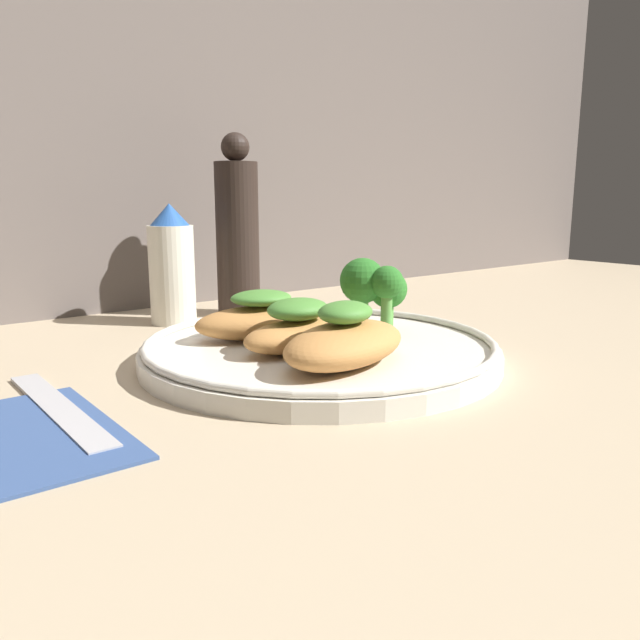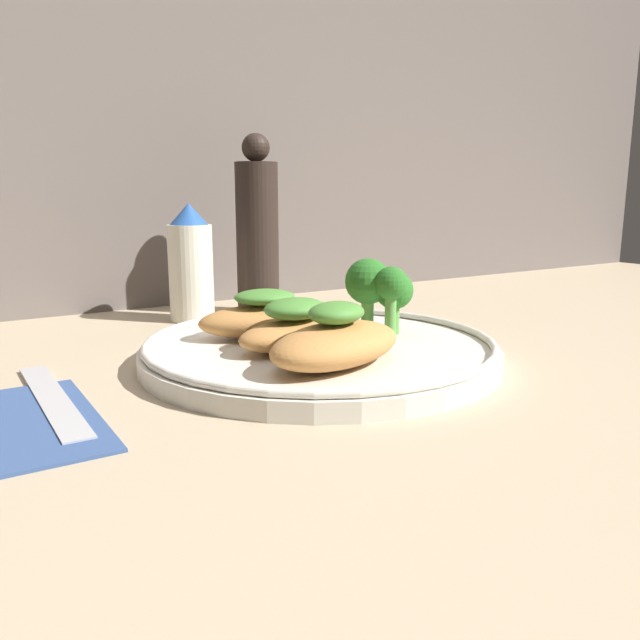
{
  "view_description": "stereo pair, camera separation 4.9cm",
  "coord_description": "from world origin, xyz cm",
  "px_view_note": "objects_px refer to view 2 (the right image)",
  "views": [
    {
      "loc": [
        -29.9,
        -38.0,
        13.17
      ],
      "look_at": [
        0.0,
        0.0,
        3.4
      ],
      "focal_mm": 35.0,
      "sensor_mm": 36.0,
      "label": 1
    },
    {
      "loc": [
        -25.88,
        -40.84,
        13.17
      ],
      "look_at": [
        0.0,
        0.0,
        3.4
      ],
      "focal_mm": 35.0,
      "sensor_mm": 36.0,
      "label": 2
    }
  ],
  "objects_px": {
    "broccoli_bunch": "(381,287)",
    "sauce_bottle": "(191,265)",
    "pepper_grinder": "(257,233)",
    "plate": "(320,349)"
  },
  "relations": [
    {
      "from": "sauce_bottle",
      "to": "pepper_grinder",
      "type": "height_order",
      "value": "pepper_grinder"
    },
    {
      "from": "sauce_bottle",
      "to": "pepper_grinder",
      "type": "bearing_deg",
      "value": -0.0
    },
    {
      "from": "sauce_bottle",
      "to": "pepper_grinder",
      "type": "relative_size",
      "value": 0.63
    },
    {
      "from": "plate",
      "to": "broccoli_bunch",
      "type": "distance_m",
      "value": 0.08
    },
    {
      "from": "broccoli_bunch",
      "to": "pepper_grinder",
      "type": "relative_size",
      "value": 0.33
    },
    {
      "from": "sauce_bottle",
      "to": "pepper_grinder",
      "type": "xyz_separation_m",
      "value": [
        0.08,
        -0.0,
        0.03
      ]
    },
    {
      "from": "plate",
      "to": "pepper_grinder",
      "type": "height_order",
      "value": "pepper_grinder"
    },
    {
      "from": "broccoli_bunch",
      "to": "sauce_bottle",
      "type": "height_order",
      "value": "sauce_bottle"
    },
    {
      "from": "broccoli_bunch",
      "to": "sauce_bottle",
      "type": "relative_size",
      "value": 0.53
    },
    {
      "from": "plate",
      "to": "pepper_grinder",
      "type": "relative_size",
      "value": 1.44
    }
  ]
}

